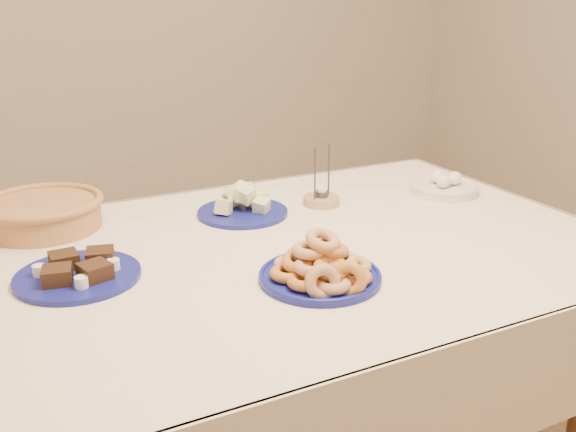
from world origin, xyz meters
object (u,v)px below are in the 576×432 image
object	(u,v)px
melon_plate	(243,205)
wicker_basket	(43,212)
donut_platter	(321,268)
egg_bowl	(444,187)
candle_holder	(322,199)
dining_table	(279,287)
brownie_plate	(78,272)

from	to	relation	value
melon_plate	wicker_basket	world-z (taller)	melon_plate
donut_platter	melon_plate	world-z (taller)	donut_platter
melon_plate	wicker_basket	size ratio (longest dim) A/B	0.73
melon_plate	egg_bowl	distance (m)	0.65
donut_platter	egg_bowl	world-z (taller)	donut_platter
candle_holder	melon_plate	bearing A→B (deg)	173.36
egg_bowl	donut_platter	bearing A→B (deg)	-150.02
dining_table	wicker_basket	bearing A→B (deg)	140.60
brownie_plate	dining_table	bearing A→B (deg)	-4.96
melon_plate	egg_bowl	size ratio (longest dim) A/B	1.00
wicker_basket	melon_plate	bearing A→B (deg)	-14.72
dining_table	melon_plate	world-z (taller)	melon_plate
donut_platter	brownie_plate	bearing A→B (deg)	151.65
dining_table	egg_bowl	size ratio (longest dim) A/B	6.21
donut_platter	wicker_basket	size ratio (longest dim) A/B	0.91
donut_platter	wicker_basket	distance (m)	0.80
donut_platter	egg_bowl	size ratio (longest dim) A/B	1.25
brownie_plate	egg_bowl	xyz separation A→B (m)	(1.13, 0.13, 0.01)
donut_platter	candle_holder	size ratio (longest dim) A/B	1.90
dining_table	wicker_basket	distance (m)	0.66
donut_platter	melon_plate	size ratio (longest dim) A/B	1.24
dining_table	candle_holder	xyz separation A→B (m)	(0.26, 0.25, 0.12)
wicker_basket	candle_holder	world-z (taller)	candle_holder
donut_platter	wicker_basket	world-z (taller)	donut_platter
donut_platter	melon_plate	bearing A→B (deg)	87.38
wicker_basket	candle_holder	distance (m)	0.78
dining_table	egg_bowl	bearing A→B (deg)	14.23
wicker_basket	egg_bowl	bearing A→B (deg)	-11.85
candle_holder	donut_platter	bearing A→B (deg)	-119.88
donut_platter	brownie_plate	world-z (taller)	donut_platter
dining_table	egg_bowl	world-z (taller)	egg_bowl
melon_plate	candle_holder	xyz separation A→B (m)	(0.24, -0.03, -0.01)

